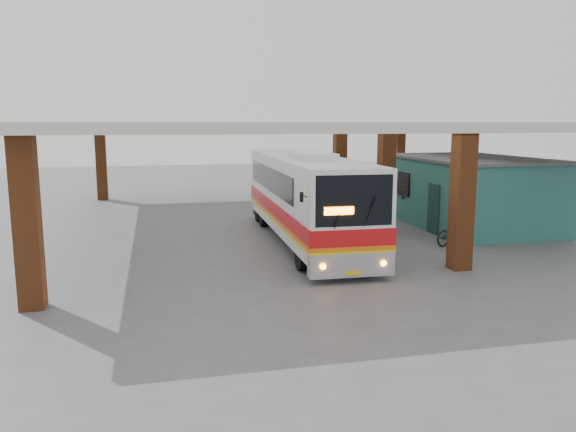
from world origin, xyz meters
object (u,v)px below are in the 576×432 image
at_px(coach_bus, 305,197).
at_px(motorcycle, 454,232).
at_px(red_chair, 378,206).
at_px(pedestrian, 374,241).

distance_m(coach_bus, motorcycle, 5.87).
relative_size(motorcycle, red_chair, 2.55).
xyz_separation_m(coach_bus, pedestrian, (1.16, -4.24, -0.93)).
height_order(coach_bus, motorcycle, coach_bus).
bearing_deg(coach_bus, pedestrian, -72.72).
bearing_deg(motorcycle, red_chair, -22.06).
bearing_deg(red_chair, coach_bus, -127.60).
height_order(pedestrian, red_chair, pedestrian).
relative_size(pedestrian, red_chair, 2.22).
distance_m(motorcycle, red_chair, 7.93).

